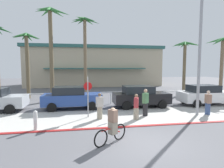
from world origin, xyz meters
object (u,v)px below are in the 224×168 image
stop_sign_bike_lane (88,91)px  palm_tree_1 (27,48)px  car_black_2 (140,96)px  cyclist_red_0 (112,126)px  car_blue_1 (72,97)px  car_white_3 (205,95)px  pedestrian_0 (136,108)px  palm_tree_4 (185,53)px  pedestrian_3 (145,104)px  streetlight_curb (202,49)px  pedestrian_1 (100,107)px  palm_tree_5 (223,52)px  pedestrian_2 (208,104)px  palm_tree_2 (51,32)px  palm_tree_3 (85,37)px

stop_sign_bike_lane → palm_tree_1: size_ratio=0.39×
car_black_2 → cyclist_red_0: car_black_2 is taller
palm_tree_1 → car_blue_1: (4.62, -5.54, -4.26)m
car_blue_1 → car_black_2: (5.35, -0.32, 0.00)m
car_white_3 → pedestrian_0: bearing=-155.2°
car_black_2 → cyclist_red_0: size_ratio=2.91×
palm_tree_1 → car_white_3: (15.58, -5.99, -4.26)m
pedestrian_0 → car_black_2: bearing=67.6°
palm_tree_4 → pedestrian_3: bearing=-132.2°
streetlight_curb → car_blue_1: size_ratio=1.70×
car_blue_1 → pedestrian_1: 3.70m
stop_sign_bike_lane → cyclist_red_0: (0.85, -4.03, -0.98)m
palm_tree_4 → palm_tree_1: bearing=-178.3°
palm_tree_5 → car_white_3: size_ratio=1.45×
pedestrian_3 → pedestrian_0: bearing=-139.3°
pedestrian_2 → pedestrian_3: (-4.23, 0.36, 0.08)m
palm_tree_5 → pedestrian_3: size_ratio=3.64×
palm_tree_2 → cyclist_red_0: bearing=-69.3°
palm_tree_1 → stop_sign_bike_lane: bearing=-55.1°
palm_tree_3 → car_blue_1: palm_tree_3 is taller
pedestrian_0 → pedestrian_2: (5.07, 0.36, 0.02)m
palm_tree_5 → pedestrian_2: palm_tree_5 is taller
car_black_2 → pedestrian_3: 2.72m
pedestrian_2 → palm_tree_2: bearing=147.9°
streetlight_curb → pedestrian_1: size_ratio=4.67×
palm_tree_2 → palm_tree_5: palm_tree_2 is taller
stop_sign_bike_lane → pedestrian_3: 3.78m
car_blue_1 → pedestrian_0: bearing=-43.0°
palm_tree_2 → car_black_2: 9.89m
palm_tree_1 → pedestrian_1: bearing=-53.7°
car_blue_1 → pedestrian_3: pedestrian_3 is taller
palm_tree_4 → pedestrian_3: palm_tree_4 is taller
palm_tree_1 → palm_tree_5: bearing=-5.5°
car_black_2 → pedestrian_1: bearing=-140.6°
streetlight_curb → cyclist_red_0: (-6.30, -3.17, -3.58)m
palm_tree_2 → pedestrian_2: palm_tree_2 is taller
car_black_2 → pedestrian_1: size_ratio=2.74×
stop_sign_bike_lane → palm_tree_2: 8.37m
streetlight_curb → pedestrian_1: streetlight_curb is taller
stop_sign_bike_lane → palm_tree_3: 10.76m
car_black_2 → car_white_3: (5.60, -0.14, 0.00)m
palm_tree_1 → car_white_3: palm_tree_1 is taller
palm_tree_2 → pedestrian_1: size_ratio=5.34×
palm_tree_4 → pedestrian_1: (-11.18, -9.29, -4.17)m
car_white_3 → palm_tree_1: bearing=159.0°
palm_tree_2 → palm_tree_3: (3.09, 3.32, 0.25)m
streetlight_curb → stop_sign_bike_lane: bearing=173.1°
palm_tree_2 → car_blue_1: (1.92, -3.54, -5.48)m
stop_sign_bike_lane → palm_tree_5: size_ratio=0.40×
palm_tree_5 → pedestrian_0: 14.55m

